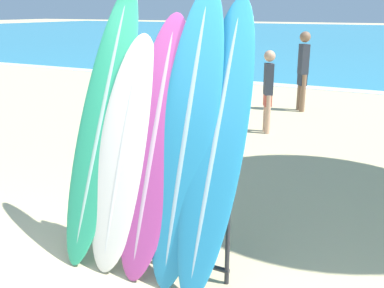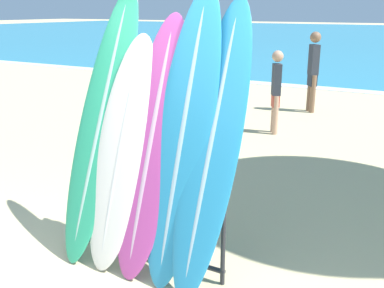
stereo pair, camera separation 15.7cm
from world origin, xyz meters
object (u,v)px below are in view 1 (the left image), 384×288
(person_near_water, at_px, (268,89))
(person_far_right, at_px, (303,68))
(surfboard_slot_2, at_px, (154,145))
(person_mid_beach, at_px, (158,95))
(surfboard_slot_3, at_px, (187,136))
(surfboard_slot_0, at_px, (102,122))
(surfboard_slot_4, at_px, (216,146))
(surfboard_rack, at_px, (151,214))
(person_far_left, at_px, (211,77))
(surfboard_slot_1, at_px, (124,152))

(person_near_water, bearing_deg, person_far_right, 147.45)
(surfboard_slot_2, height_order, person_mid_beach, surfboard_slot_2)
(surfboard_slot_3, bearing_deg, surfboard_slot_0, 177.99)
(person_far_right, bearing_deg, person_mid_beach, -57.06)
(surfboard_slot_0, height_order, surfboard_slot_4, surfboard_slot_0)
(surfboard_rack, height_order, person_mid_beach, person_mid_beach)
(surfboard_rack, xyz_separation_m, surfboard_slot_3, (0.32, 0.09, 0.75))
(surfboard_slot_3, xyz_separation_m, person_far_left, (-2.37, 5.53, -0.37))
(surfboard_slot_3, height_order, person_mid_beach, surfboard_slot_3)
(surfboard_slot_3, distance_m, person_mid_beach, 3.82)
(surfboard_slot_0, bearing_deg, person_near_water, 89.29)
(surfboard_slot_4, relative_size, person_mid_beach, 1.46)
(person_near_water, bearing_deg, surfboard_slot_3, -20.15)
(surfboard_slot_0, height_order, surfboard_slot_3, surfboard_slot_0)
(person_mid_beach, xyz_separation_m, person_far_right, (1.44, 3.91, 0.09))
(person_near_water, relative_size, person_far_left, 0.97)
(person_far_right, bearing_deg, surfboard_slot_2, -33.14)
(surfboard_slot_0, xyz_separation_m, surfboard_slot_4, (1.19, -0.03, -0.06))
(surfboard_rack, relative_size, surfboard_slot_1, 0.75)
(surfboard_slot_3, relative_size, person_far_left, 1.55)
(person_mid_beach, xyz_separation_m, person_far_left, (-0.17, 2.43, -0.02))
(surfboard_rack, relative_size, person_far_right, 0.86)
(surfboard_slot_4, distance_m, person_near_water, 4.96)
(person_mid_beach, bearing_deg, surfboard_rack, -44.74)
(person_far_left, bearing_deg, surfboard_rack, 132.95)
(person_mid_beach, bearing_deg, person_near_water, 66.55)
(surfboard_slot_2, xyz_separation_m, person_far_left, (-2.07, 5.57, -0.25))
(person_mid_beach, height_order, person_far_right, person_far_right)
(surfboard_slot_0, bearing_deg, person_mid_beach, 112.77)
(person_near_water, relative_size, person_far_right, 0.86)
(surfboard_rack, distance_m, surfboard_slot_1, 0.62)
(surfboard_slot_2, bearing_deg, surfboard_slot_3, 6.29)
(surfboard_slot_2, relative_size, person_near_water, 1.45)
(person_mid_beach, bearing_deg, surfboard_slot_0, -52.51)
(surfboard_slot_1, height_order, person_far_left, surfboard_slot_1)
(surfboard_slot_4, bearing_deg, person_near_water, 103.17)
(surfboard_slot_0, distance_m, surfboard_slot_3, 0.91)
(surfboard_slot_2, height_order, person_far_right, surfboard_slot_2)
(surfboard_slot_3, xyz_separation_m, surfboard_slot_4, (0.27, 0.00, -0.05))
(surfboard_slot_2, height_order, surfboard_slot_4, surfboard_slot_4)
(surfboard_rack, bearing_deg, person_far_right, 93.59)
(surfboard_slot_1, bearing_deg, person_far_left, 107.47)
(surfboard_slot_1, height_order, surfboard_slot_4, surfboard_slot_4)
(surfboard_slot_0, relative_size, surfboard_slot_3, 1.01)
(person_mid_beach, bearing_deg, surfboard_slot_2, -44.06)
(surfboard_slot_3, height_order, person_near_water, surfboard_slot_3)
(surfboard_slot_0, height_order, person_far_left, surfboard_slot_0)
(surfboard_rack, relative_size, surfboard_slot_2, 0.69)
(surfboard_slot_1, relative_size, person_near_water, 1.34)
(surfboard_rack, distance_m, person_far_left, 6.00)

